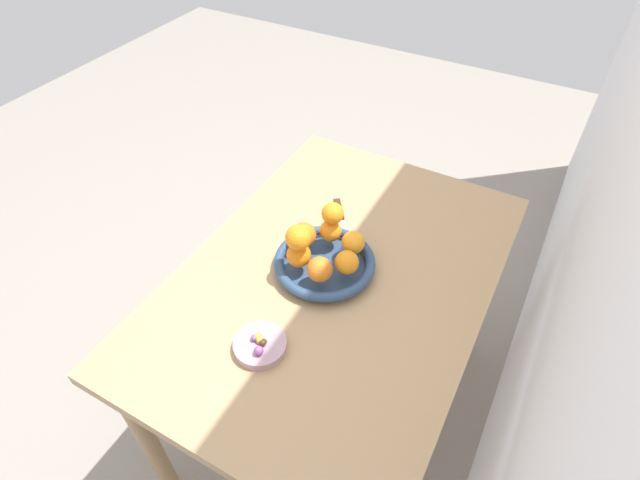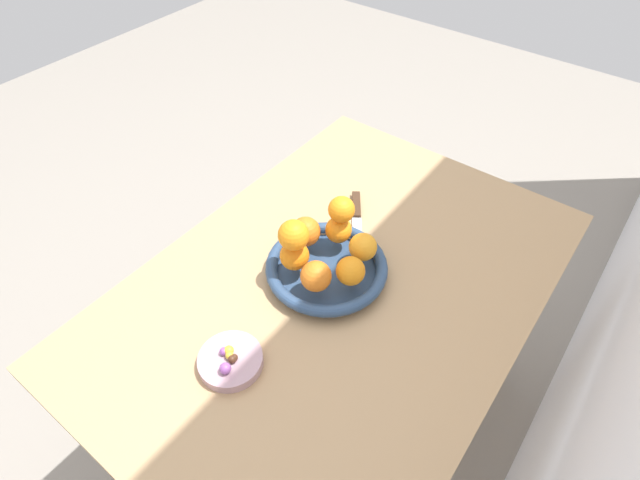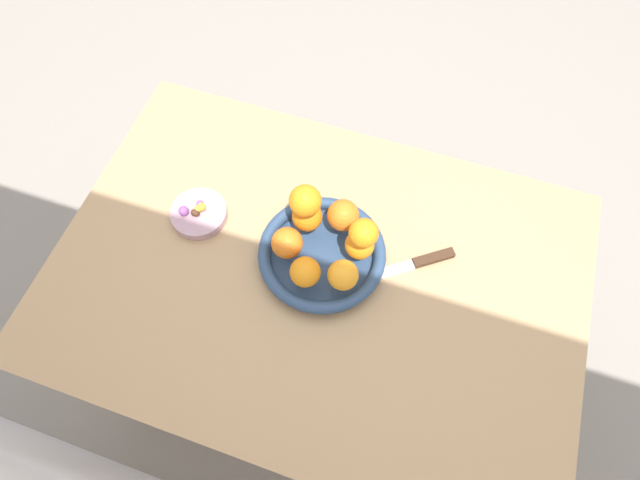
# 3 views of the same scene
# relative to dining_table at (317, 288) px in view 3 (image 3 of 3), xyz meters

# --- Properties ---
(ground_plane) EXTENTS (6.00, 6.00, 0.00)m
(ground_plane) POSITION_rel_dining_table_xyz_m (0.00, 0.00, -0.65)
(ground_plane) COLOR gray
(dining_table) EXTENTS (1.10, 0.76, 0.74)m
(dining_table) POSITION_rel_dining_table_xyz_m (0.00, 0.00, 0.00)
(dining_table) COLOR tan
(dining_table) RESTS_ON ground_plane
(fruit_bowl) EXTENTS (0.27, 0.27, 0.04)m
(fruit_bowl) POSITION_rel_dining_table_xyz_m (-0.00, -0.04, 0.11)
(fruit_bowl) COLOR navy
(fruit_bowl) RESTS_ON dining_table
(candy_dish) EXTENTS (0.12, 0.12, 0.02)m
(candy_dish) POSITION_rel_dining_table_xyz_m (0.29, -0.05, 0.10)
(candy_dish) COLOR #B28C99
(candy_dish) RESTS_ON dining_table
(orange_0) EXTENTS (0.06, 0.06, 0.06)m
(orange_0) POSITION_rel_dining_table_xyz_m (0.07, -0.01, 0.16)
(orange_0) COLOR orange
(orange_0) RESTS_ON fruit_bowl
(orange_1) EXTENTS (0.06, 0.06, 0.06)m
(orange_1) POSITION_rel_dining_table_xyz_m (0.01, 0.03, 0.16)
(orange_1) COLOR orange
(orange_1) RESTS_ON fruit_bowl
(orange_2) EXTENTS (0.06, 0.06, 0.06)m
(orange_2) POSITION_rel_dining_table_xyz_m (-0.06, 0.02, 0.16)
(orange_2) COLOR orange
(orange_2) RESTS_ON fruit_bowl
(orange_3) EXTENTS (0.06, 0.06, 0.06)m
(orange_3) POSITION_rel_dining_table_xyz_m (-0.07, -0.06, 0.16)
(orange_3) COLOR orange
(orange_3) RESTS_ON fruit_bowl
(orange_4) EXTENTS (0.07, 0.07, 0.07)m
(orange_4) POSITION_rel_dining_table_xyz_m (-0.02, -0.11, 0.16)
(orange_4) COLOR orange
(orange_4) RESTS_ON fruit_bowl
(orange_5) EXTENTS (0.06, 0.06, 0.06)m
(orange_5) POSITION_rel_dining_table_xyz_m (0.05, -0.08, 0.16)
(orange_5) COLOR orange
(orange_5) RESTS_ON fruit_bowl
(orange_6) EXTENTS (0.06, 0.06, 0.06)m
(orange_6) POSITION_rel_dining_table_xyz_m (-0.08, -0.05, 0.22)
(orange_6) COLOR orange
(orange_6) RESTS_ON orange_3
(orange_7) EXTENTS (0.06, 0.06, 0.06)m
(orange_7) POSITION_rel_dining_table_xyz_m (0.05, -0.08, 0.22)
(orange_7) COLOR orange
(orange_7) RESTS_ON orange_5
(candy_ball_0) EXTENTS (0.02, 0.02, 0.02)m
(candy_ball_0) POSITION_rel_dining_table_xyz_m (0.29, -0.05, 0.12)
(candy_ball_0) COLOR gold
(candy_ball_0) RESTS_ON candy_dish
(candy_ball_1) EXTENTS (0.01, 0.01, 0.01)m
(candy_ball_1) POSITION_rel_dining_table_xyz_m (0.28, -0.04, 0.12)
(candy_ball_1) COLOR #472819
(candy_ball_1) RESTS_ON candy_dish
(candy_ball_2) EXTENTS (0.02, 0.02, 0.02)m
(candy_ball_2) POSITION_rel_dining_table_xyz_m (0.28, -0.05, 0.12)
(candy_ball_2) COLOR gold
(candy_ball_2) RESTS_ON candy_dish
(candy_ball_3) EXTENTS (0.02, 0.02, 0.02)m
(candy_ball_3) POSITION_rel_dining_table_xyz_m (0.29, -0.04, 0.12)
(candy_ball_3) COLOR #472819
(candy_ball_3) RESTS_ON candy_dish
(candy_ball_4) EXTENTS (0.02, 0.02, 0.02)m
(candy_ball_4) POSITION_rel_dining_table_xyz_m (0.29, -0.06, 0.12)
(candy_ball_4) COLOR #8C4C99
(candy_ball_4) RESTS_ON candy_dish
(candy_ball_5) EXTENTS (0.02, 0.02, 0.02)m
(candy_ball_5) POSITION_rel_dining_table_xyz_m (0.31, -0.03, 0.12)
(candy_ball_5) COLOR #8C4C99
(candy_ball_5) RESTS_ON candy_dish
(knife) EXTENTS (0.22, 0.17, 0.01)m
(knife) POSITION_rel_dining_table_xyz_m (-0.17, -0.07, 0.09)
(knife) COLOR #3F2819
(knife) RESTS_ON dining_table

